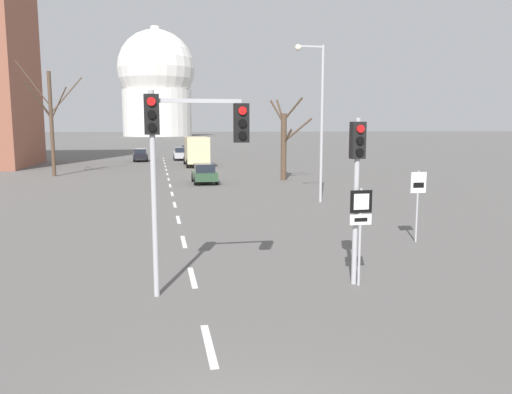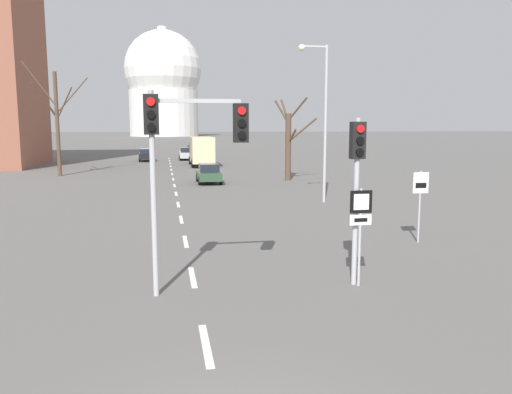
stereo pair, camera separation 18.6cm
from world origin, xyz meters
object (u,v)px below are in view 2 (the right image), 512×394
at_px(sedan_near_left, 200,149).
at_px(sedan_near_right, 146,155).
at_px(sedan_far_left, 209,173).
at_px(sedan_far_right, 193,151).
at_px(delivery_truck, 201,150).
at_px(traffic_signal_centre_tall, 184,141).
at_px(traffic_signal_near_right, 357,169).
at_px(sedan_mid_centre, 187,154).
at_px(street_lamp_right, 321,109).
at_px(route_sign_post, 360,220).
at_px(speed_limit_sign, 420,194).

distance_m(sedan_near_left, sedan_near_right, 16.48).
distance_m(sedan_far_left, sedan_far_right, 32.48).
bearing_deg(sedan_far_right, delivery_truck, -90.09).
bearing_deg(sedan_near_left, delivery_truck, -93.70).
height_order(traffic_signal_centre_tall, sedan_near_left, traffic_signal_centre_tall).
xyz_separation_m(traffic_signal_near_right, delivery_truck, (-0.95, 41.61, -1.42)).
bearing_deg(sedan_near_right, sedan_mid_centre, 17.67).
bearing_deg(sedan_near_right, traffic_signal_near_right, -82.02).
xyz_separation_m(street_lamp_right, sedan_far_left, (-5.27, 10.68, -4.45)).
height_order(sedan_near_right, sedan_mid_centre, sedan_mid_centre).
distance_m(sedan_near_right, sedan_mid_centre, 5.25).
bearing_deg(sedan_near_right, route_sign_post, -81.97).
relative_size(traffic_signal_centre_tall, delivery_truck, 0.71).
height_order(speed_limit_sign, sedan_near_left, speed_limit_sign).
distance_m(sedan_near_left, sedan_far_right, 7.70).
height_order(traffic_signal_near_right, traffic_signal_centre_tall, traffic_signal_centre_tall).
relative_size(sedan_near_left, sedan_mid_centre, 0.97).
xyz_separation_m(sedan_mid_centre, delivery_truck, (1.12, -10.41, 0.90)).
bearing_deg(speed_limit_sign, sedan_near_left, 93.39).
xyz_separation_m(speed_limit_sign, sedan_mid_centre, (-6.23, 47.81, -0.98)).
bearing_deg(traffic_signal_near_right, street_lamp_right, 75.89).
distance_m(speed_limit_sign, delivery_truck, 37.74).
relative_size(sedan_near_right, sedan_far_right, 1.04).
bearing_deg(street_lamp_right, traffic_signal_centre_tall, -119.50).
bearing_deg(speed_limit_sign, street_lamp_right, 93.20).
relative_size(street_lamp_right, sedan_near_right, 2.10).
distance_m(traffic_signal_centre_tall, route_sign_post, 5.01).
height_order(speed_limit_sign, delivery_truck, delivery_truck).
relative_size(traffic_signal_near_right, speed_limit_sign, 1.69).
height_order(traffic_signal_near_right, delivery_truck, traffic_signal_near_right).
height_order(speed_limit_sign, sedan_far_right, speed_limit_sign).
relative_size(route_sign_post, sedan_far_right, 0.66).
bearing_deg(route_sign_post, sedan_far_right, 90.99).
distance_m(sedan_far_left, delivery_truck, 16.66).
height_order(street_lamp_right, sedan_far_right, street_lamp_right).
distance_m(traffic_signal_near_right, route_sign_post, 1.34).
xyz_separation_m(sedan_near_right, sedan_far_right, (6.14, 7.05, 0.06)).
height_order(street_lamp_right, delivery_truck, street_lamp_right).
distance_m(sedan_near_left, sedan_mid_centre, 13.27).
bearing_deg(speed_limit_sign, sedan_mid_centre, 97.43).
bearing_deg(traffic_signal_centre_tall, speed_limit_sign, 25.82).
bearing_deg(sedan_far_right, sedan_mid_centre, -101.84).
bearing_deg(traffic_signal_centre_tall, traffic_signal_near_right, -0.39).
distance_m(street_lamp_right, sedan_mid_centre, 38.38).
relative_size(sedan_near_left, sedan_far_right, 1.06).
xyz_separation_m(sedan_far_left, sedan_far_right, (0.75, 32.48, 0.11)).
bearing_deg(speed_limit_sign, route_sign_post, -133.01).
bearing_deg(route_sign_post, speed_limit_sign, 46.99).
distance_m(traffic_signal_near_right, traffic_signal_centre_tall, 4.55).
height_order(route_sign_post, sedan_near_right, route_sign_post).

